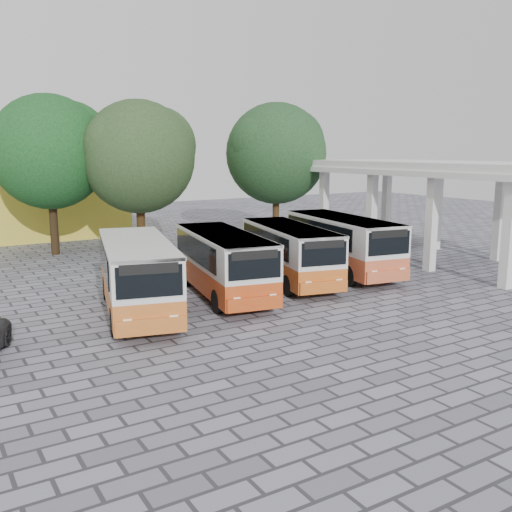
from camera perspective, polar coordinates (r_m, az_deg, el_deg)
ground at (r=23.53m, az=7.32°, el=-4.34°), size 90.00×90.00×0.00m
terminal_shelter at (r=32.95m, az=17.65°, el=8.16°), size 6.80×15.80×5.40m
bus_far_left at (r=21.48m, az=-11.78°, el=-1.56°), size 4.06×8.03×2.75m
bus_centre_left at (r=23.58m, az=-3.27°, el=-0.40°), size 3.54×7.70×2.66m
bus_centre_right at (r=26.03m, az=3.39°, el=0.59°), size 3.72×7.63×2.62m
bus_far_right at (r=28.23m, az=8.60°, el=1.47°), size 3.49×8.02×2.79m
tree_left at (r=34.88m, az=-19.88°, el=10.11°), size 6.82×6.49×9.15m
tree_middle at (r=33.59m, az=-11.57°, el=10.05°), size 6.75×6.43×8.84m
tree_right at (r=38.05m, az=2.12°, el=10.53°), size 6.93×6.60×9.08m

